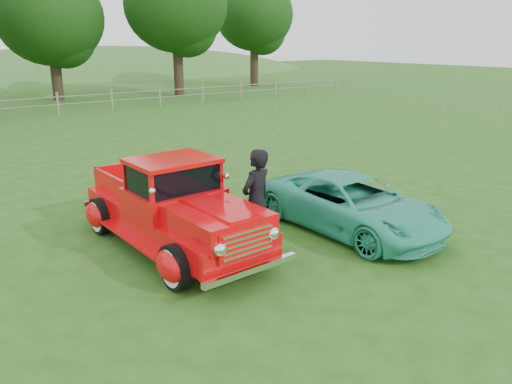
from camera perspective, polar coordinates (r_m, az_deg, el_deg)
ground at (r=8.45m, az=0.28°, el=-10.25°), size 140.00×140.00×0.00m
tree_near_east at (r=36.30m, az=-22.50°, el=17.96°), size 6.80×6.80×8.33m
tree_mid_east at (r=37.43m, az=-9.17°, el=20.32°), size 7.20×7.20×9.44m
tree_far_east at (r=44.76m, az=-0.21°, el=19.54°), size 6.60×6.60×8.86m
red_pickup at (r=9.63m, az=-9.46°, el=-1.83°), size 2.35×5.04×1.78m
teal_sedan at (r=10.62m, az=10.90°, el=-1.35°), size 2.04×4.23×1.16m
man at (r=9.31m, az=0.03°, el=-1.01°), size 0.82×0.64×1.97m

